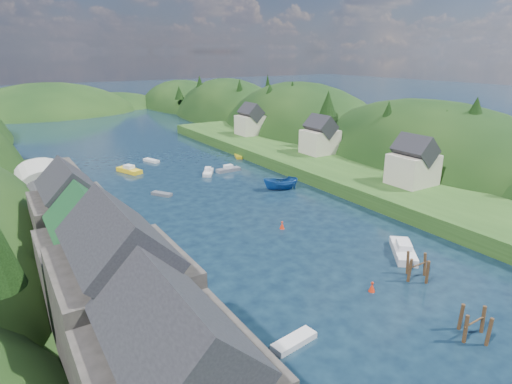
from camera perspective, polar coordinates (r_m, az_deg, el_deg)
ground at (r=82.20m, az=-8.20°, el=1.40°), size 600.00×600.00×0.00m
hillside_right at (r=127.52m, az=5.89°, el=4.08°), size 36.00×245.56×48.00m
far_hills at (r=201.83m, az=-22.52°, el=7.04°), size 103.00×68.00×44.00m
hill_trees at (r=93.91m, az=-12.00°, el=10.23°), size 91.89×146.46×11.93m
quay_left at (r=48.39m, az=-19.73°, el=-10.67°), size 12.00×110.00×2.00m
terrace_left_grass at (r=47.68m, az=-28.11°, el=-11.96°), size 12.00×110.00×2.50m
quayside_buildings at (r=33.41m, az=-18.76°, el=-12.28°), size 8.00×35.84×12.90m
boat_sheds at (r=64.07m, az=-25.78°, el=-0.19°), size 7.00×21.00×7.50m
terrace_right at (r=86.96m, az=9.79°, el=3.08°), size 16.00×120.00×2.40m
right_bank_cottages at (r=93.98m, az=7.93°, el=7.20°), size 9.00×59.24×8.41m
piling_cluster_near at (r=42.73m, az=27.07°, el=-15.70°), size 3.05×2.86×3.26m
piling_cluster_far at (r=50.11m, az=20.69°, el=-9.64°), size 3.04×2.86×3.30m
channel_buoy_near at (r=46.52m, az=15.21°, el=-12.15°), size 0.70×0.70×1.10m
channel_buoy_far at (r=59.80m, az=3.50°, el=-4.47°), size 0.70×0.70×1.10m
moored_boats at (r=58.90m, az=1.41°, el=-4.58°), size 37.33×91.15×2.47m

